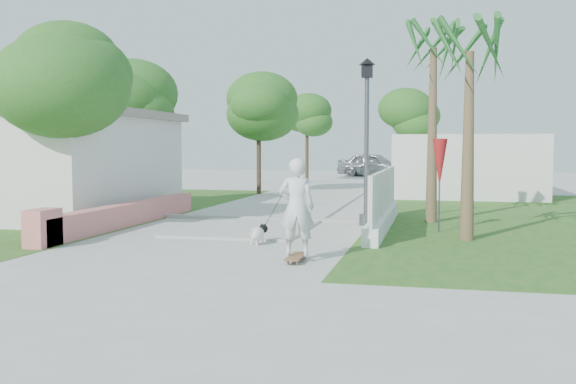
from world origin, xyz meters
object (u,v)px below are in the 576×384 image
(street_lamp, at_px, (367,135))
(patio_umbrella, at_px, (440,164))
(bollard, at_px, (302,191))
(dog, at_px, (258,233))
(skateboarder, at_px, (276,211))
(parked_car, at_px, (374,165))

(street_lamp, bearing_deg, patio_umbrella, -27.76)
(bollard, relative_size, patio_umbrella, 0.47)
(dog, bearing_deg, bollard, 114.34)
(patio_umbrella, bearing_deg, dog, -142.22)
(skateboarder, bearing_deg, street_lamp, -112.75)
(parked_car, bearing_deg, bollard, -167.58)
(patio_umbrella, xyz_separation_m, dog, (-3.79, -2.94, -1.44))
(street_lamp, bearing_deg, bollard, 120.96)
(street_lamp, height_order, bollard, street_lamp)
(skateboarder, height_order, parked_car, skateboarder)
(street_lamp, xyz_separation_m, skateboarder, (-1.25, -4.96, -1.60))
(bollard, height_order, patio_umbrella, patio_umbrella)
(bollard, height_order, skateboarder, skateboarder)
(patio_umbrella, height_order, skateboarder, patio_umbrella)
(dog, bearing_deg, skateboarder, -38.87)
(bollard, bearing_deg, parked_car, 89.23)
(parked_car, bearing_deg, street_lamp, -161.91)
(bollard, xyz_separation_m, patio_umbrella, (4.60, -5.50, 1.10))
(patio_umbrella, relative_size, parked_car, 0.46)
(bollard, bearing_deg, skateboarder, -81.28)
(bollard, relative_size, dog, 1.74)
(street_lamp, relative_size, skateboarder, 1.76)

